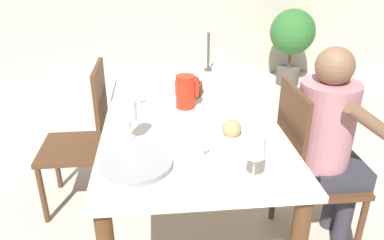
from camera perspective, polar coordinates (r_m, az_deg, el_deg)
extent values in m
plane|color=beige|center=(2.54, -0.61, -13.83)|extent=(20.00, 20.00, 0.00)
cube|color=silver|center=(2.16, -0.69, 1.42)|extent=(0.91, 1.76, 0.03)
cylinder|color=brown|center=(3.06, -9.38, 0.90)|extent=(0.07, 0.07, 0.72)
cylinder|color=brown|center=(3.10, 5.27, 1.50)|extent=(0.07, 0.07, 0.72)
cylinder|color=#51331E|center=(2.56, 20.39, -9.77)|extent=(0.04, 0.04, 0.40)
cylinder|color=#51331E|center=(2.31, 24.25, -14.85)|extent=(0.04, 0.04, 0.40)
cylinder|color=#51331E|center=(2.43, 12.36, -10.67)|extent=(0.04, 0.04, 0.40)
cylinder|color=#51331E|center=(2.16, 15.31, -16.31)|extent=(0.04, 0.04, 0.40)
cube|color=#51331E|center=(2.23, 18.84, -8.39)|extent=(0.42, 0.42, 0.03)
cube|color=#51331E|center=(2.02, 14.81, -2.35)|extent=(0.03, 0.39, 0.52)
cylinder|color=#51331E|center=(2.53, -21.77, -10.54)|extent=(0.04, 0.04, 0.40)
cylinder|color=#51331E|center=(2.82, -19.94, -6.20)|extent=(0.04, 0.04, 0.40)
cylinder|color=#51331E|center=(2.45, -13.30, -10.52)|extent=(0.04, 0.04, 0.40)
cylinder|color=#51331E|center=(2.75, -12.44, -6.04)|extent=(0.04, 0.04, 0.40)
cube|color=#51331E|center=(2.52, -17.48, -4.12)|extent=(0.42, 0.42, 0.03)
cube|color=#51331E|center=(2.37, -13.67, 1.89)|extent=(0.03, 0.39, 0.52)
cylinder|color=#33333D|center=(2.46, 20.59, -10.94)|extent=(0.09, 0.09, 0.43)
cylinder|color=#33333D|center=(2.35, 22.23, -13.16)|extent=(0.09, 0.09, 0.43)
cube|color=#33333D|center=(2.23, 20.70, -6.91)|extent=(0.30, 0.34, 0.11)
cylinder|color=#B77A84|center=(2.07, 19.61, -0.65)|extent=(0.30, 0.30, 0.46)
sphere|color=brown|center=(1.96, 20.94, 7.69)|extent=(0.19, 0.19, 0.19)
cylinder|color=brown|center=(1.90, 25.35, -0.13)|extent=(0.25, 0.06, 0.20)
cylinder|color=red|center=(2.13, -1.01, 4.34)|extent=(0.11, 0.11, 0.19)
cube|color=red|center=(2.14, 0.73, 4.64)|extent=(0.02, 0.02, 0.09)
cone|color=red|center=(2.11, -2.22, 6.23)|extent=(0.04, 0.04, 0.04)
cylinder|color=white|center=(1.81, -9.27, -3.26)|extent=(0.07, 0.07, 0.00)
cylinder|color=white|center=(1.78, -9.41, -1.52)|extent=(0.01, 0.01, 0.12)
cylinder|color=white|center=(1.74, -9.65, 1.53)|extent=(0.08, 0.08, 0.09)
cylinder|color=white|center=(1.51, 9.19, -9.46)|extent=(0.07, 0.07, 0.00)
cylinder|color=white|center=(1.48, 9.36, -7.49)|extent=(0.01, 0.01, 0.12)
cylinder|color=white|center=(1.43, 9.65, -3.95)|extent=(0.08, 0.08, 0.09)
cylinder|color=red|center=(1.44, 9.59, -4.65)|extent=(0.06, 0.06, 0.05)
cylinder|color=silver|center=(1.67, 0.56, -5.42)|extent=(0.14, 0.14, 0.01)
cylinder|color=silver|center=(1.65, 0.56, -4.39)|extent=(0.08, 0.08, 0.06)
cube|color=silver|center=(1.66, 2.19, -4.21)|extent=(0.01, 0.01, 0.03)
cylinder|color=silver|center=(2.23, -8.70, 2.43)|extent=(0.14, 0.14, 0.01)
cylinder|color=silver|center=(2.21, -8.76, 3.26)|extent=(0.08, 0.08, 0.06)
cube|color=silver|center=(2.21, -7.54, 3.39)|extent=(0.01, 0.01, 0.03)
cylinder|color=#9E9EA3|center=(1.61, -8.45, -6.89)|extent=(0.30, 0.30, 0.02)
cylinder|color=#9E9EA3|center=(1.60, -8.49, -6.43)|extent=(0.30, 0.30, 0.01)
cylinder|color=silver|center=(1.84, 6.02, -2.39)|extent=(0.22, 0.22, 0.01)
sphere|color=tan|center=(1.83, 6.08, -1.37)|extent=(0.09, 0.09, 0.09)
cylinder|color=brown|center=(2.35, -0.49, 4.82)|extent=(0.17, 0.17, 0.08)
sphere|color=red|center=(2.32, 0.46, 6.03)|extent=(0.06, 0.06, 0.06)
sphere|color=red|center=(2.32, -1.45, 6.03)|extent=(0.06, 0.06, 0.06)
cylinder|color=#4C4238|center=(2.82, 2.45, 7.68)|extent=(0.06, 0.06, 0.01)
cylinder|color=#4C4238|center=(2.78, 2.51, 10.50)|extent=(0.02, 0.02, 0.27)
cylinder|color=beige|center=(2.74, 2.57, 13.76)|extent=(0.02, 0.02, 0.05)
cylinder|color=#4C4742|center=(4.88, 14.36, 6.58)|extent=(0.28, 0.28, 0.21)
cylinder|color=brown|center=(4.82, 14.63, 8.97)|extent=(0.04, 0.04, 0.21)
sphere|color=#2D6B2D|center=(4.75, 15.08, 12.85)|extent=(0.54, 0.54, 0.54)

